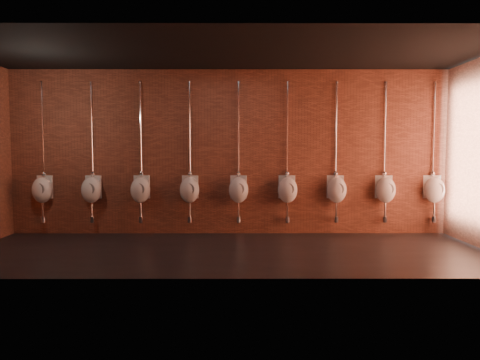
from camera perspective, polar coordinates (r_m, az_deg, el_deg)
The scene contains 11 objects.
ground at distance 7.06m, azimuth -1.77°, elevation -9.46°, with size 8.50×8.50×0.00m, color black.
room_shell at distance 6.88m, azimuth -1.80°, elevation 7.07°, with size 8.54×3.04×3.22m.
urinal_0 at distance 9.09m, azimuth -24.86°, elevation -1.11°, with size 0.44×0.40×2.72m.
urinal_1 at distance 8.74m, azimuth -19.20°, elevation -1.15°, with size 0.44×0.40×2.72m.
urinal_2 at distance 8.48m, azimuth -13.12°, elevation -1.18°, with size 0.44×0.40×2.72m.
urinal_3 at distance 8.32m, azimuth -6.74°, elevation -1.20°, with size 0.44×0.40×2.72m.
urinal_4 at distance 8.26m, azimuth -0.19°, elevation -1.21°, with size 0.44×0.40×2.72m.
urinal_5 at distance 8.32m, azimuth 6.36°, elevation -1.20°, with size 0.44×0.40×2.72m.
urinal_6 at distance 8.48m, azimuth 12.74°, elevation -1.18°, with size 0.44×0.40×2.72m.
urinal_7 at distance 8.74m, azimuth 18.82°, elevation -1.14°, with size 0.44×0.40×2.72m.
urinal_8 at distance 9.09m, azimuth 24.48°, elevation -1.10°, with size 0.44×0.40×2.72m.
Camera 1 is at (0.19, -6.86, 1.64)m, focal length 32.00 mm.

